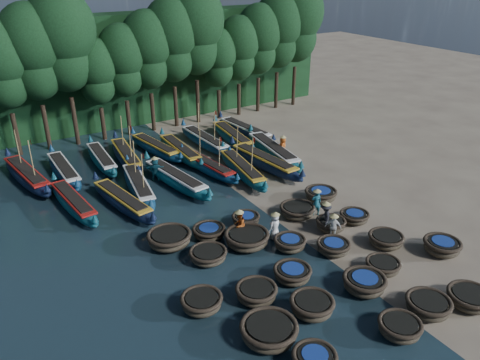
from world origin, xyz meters
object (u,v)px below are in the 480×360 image
coracle_2 (400,327)px  coracle_23 (297,210)px  coracle_11 (256,293)px  long_boat_14 (180,151)px  coracle_16 (247,238)px  long_boat_4 (176,179)px  long_boat_2 (122,201)px  long_boat_8 (273,151)px  long_boat_13 (156,147)px  coracle_19 (354,216)px  long_boat_17 (245,130)px  fisherman_6 (283,147)px  coracle_24 (321,194)px  long_boat_6 (242,169)px  fisherman_5 (155,169)px  coracle_12 (292,273)px  coracle_15 (208,255)px  coracle_7 (364,283)px  fisherman_3 (325,216)px  coracle_13 (333,247)px  coracle_1 (314,360)px  coracle_18 (331,224)px  fisherman_0 (275,225)px  long_boat_5 (208,166)px  long_boat_10 (64,170)px  long_boat_9 (27,175)px  long_boat_1 (73,202)px  coracle_14 (386,239)px  long_boat_3 (139,185)px  coracle_8 (383,266)px  fisherman_2 (239,224)px  coracle_9 (442,246)px  coracle_4 (470,298)px  coracle_10 (202,302)px  long_boat_7 (264,161)px  coracle_5 (269,331)px  long_boat_15 (205,141)px  coracle_21 (209,232)px  coracle_3 (428,305)px  long_boat_11 (102,159)px

coracle_2 → coracle_23: coracle_23 is taller
coracle_11 → long_boat_14: bearing=75.9°
coracle_16 → long_boat_4: long_boat_4 is taller
long_boat_2 → long_boat_8: long_boat_8 is taller
long_boat_13 → coracle_19: bearing=-79.7°
coracle_2 → long_boat_17: (7.55, 24.02, 0.13)m
coracle_19 → fisherman_6: (2.28, 10.33, 0.59)m
coracle_24 → long_boat_6: (-2.35, 5.93, 0.11)m
coracle_19 → fisherman_5: fisherman_5 is taller
coracle_2 → coracle_11: 6.30m
coracle_12 → coracle_15: size_ratio=0.92×
coracle_15 → fisherman_5: 10.78m
coracle_7 → fisherman_3: fisherman_3 is taller
coracle_13 → fisherman_6: bearing=65.3°
fisherman_5 → fisherman_6: 10.22m
coracle_1 → long_boat_17: bearing=63.5°
coracle_18 → coracle_12: bearing=-151.5°
long_boat_13 → fisherman_0: fisherman_0 is taller
long_boat_5 → long_boat_10: bearing=145.4°
coracle_24 → long_boat_9: bearing=140.9°
long_boat_1 → long_boat_9: long_boat_9 is taller
coracle_14 → long_boat_3: (-9.20, 13.30, 0.13)m
long_boat_6 → long_boat_13: (-3.65, 7.40, -0.03)m
coracle_13 → coracle_16: bearing=139.8°
long_boat_2 → coracle_1: bearing=-93.0°
coracle_8 → fisherman_2: bearing=124.6°
coracle_24 → fisherman_5: 11.65m
coracle_2 → fisherman_5: (-2.77, 19.55, 0.49)m
coracle_9 → long_boat_14: long_boat_14 is taller
long_boat_3 → long_boat_8: (11.20, 0.17, 0.07)m
fisherman_3 → fisherman_5: (-5.72, 11.46, -0.01)m
coracle_4 → long_boat_17: bearing=82.1°
coracle_1 → coracle_23: (6.73, 9.67, -0.00)m
coracle_10 → long_boat_17: size_ratio=0.25×
long_boat_7 → fisherman_2: 9.91m
long_boat_17 → coracle_23: bearing=-114.6°
coracle_8 → coracle_10: coracle_10 is taller
coracle_5 → coracle_9: coracle_5 is taller
long_boat_15 → fisherman_3: (-0.35, -15.52, 0.36)m
coracle_8 → long_boat_4: bearing=107.9°
coracle_10 → fisherman_5: (3.52, 13.81, 0.49)m
coracle_23 → long_boat_1: (-11.41, 8.07, 0.09)m
coracle_10 → coracle_21: bearing=58.6°
coracle_18 → long_boat_2: bearing=136.3°
coracle_12 → long_boat_6: size_ratio=0.26×
coracle_12 → coracle_24: (6.74, 5.77, 0.01)m
coracle_1 → coracle_19: (9.23, 7.34, -0.05)m
coracle_3 → coracle_13: size_ratio=1.12×
long_boat_9 → long_boat_11: 5.41m
coracle_12 → long_boat_1: 14.87m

